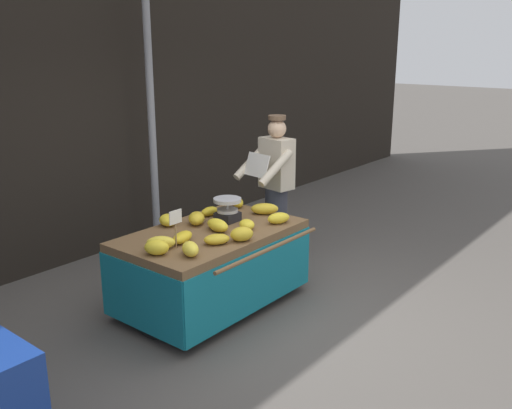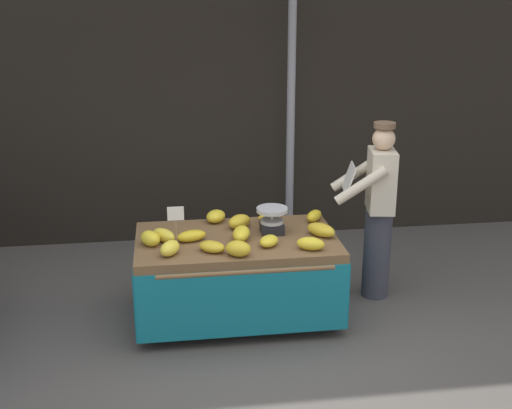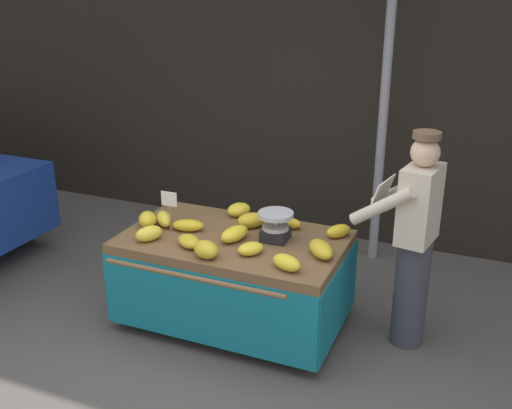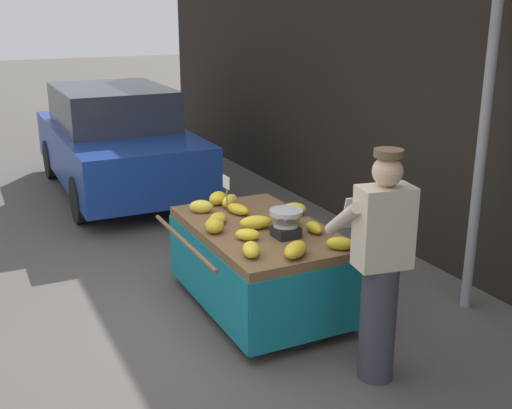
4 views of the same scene
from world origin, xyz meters
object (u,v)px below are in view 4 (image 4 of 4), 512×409
Objects in this scene: banana_bunch_12 at (201,206)px; banana_bunch_9 at (230,201)px; banana_cart at (260,249)px; banana_bunch_7 at (218,198)px; banana_bunch_4 at (215,225)px; banana_bunch_13 at (238,209)px; weighing_scale at (286,223)px; vendor_person at (380,266)px; banana_bunch_8 at (296,250)px; parked_car at (116,140)px; banana_bunch_2 at (340,243)px; price_sign at (226,186)px; banana_bunch_5 at (314,228)px; banana_bunch_3 at (218,218)px; street_pole at (485,121)px; banana_bunch_0 at (251,249)px; banana_bunch_11 at (248,234)px; banana_bunch_10 at (295,209)px; banana_bunch_6 at (256,222)px; banana_bunch_1 at (287,218)px.

banana_bunch_9 is at bearing 98.76° from banana_bunch_12.
banana_bunch_7 reaches higher than banana_cart.
banana_bunch_4 is 0.81× the size of banana_bunch_13.
vendor_person is (1.04, 0.19, -0.02)m from weighing_scale.
parked_car is (-5.08, -0.11, -0.08)m from banana_bunch_8.
banana_bunch_13 is (-1.17, -0.35, -0.00)m from banana_bunch_2.
price_sign is at bearing -169.48° from vendor_person.
banana_cart is at bearing 28.30° from banana_bunch_12.
banana_bunch_9 is 2.02m from vendor_person.
price_sign is at bearing -179.01° from banana_bunch_8.
parked_car is (-4.31, 0.24, -0.09)m from banana_bunch_4.
banana_bunch_5 is at bearing 21.24° from banana_bunch_7.
banana_bunch_13 is (-0.74, -0.37, 0.00)m from banana_bunch_5.
price_sign reaches higher than banana_bunch_3.
banana_bunch_4 is at bearing -137.43° from banana_bunch_2.
street_pole is 12.96× the size of banana_bunch_13.
banana_bunch_0 is 0.95× the size of banana_bunch_9.
banana_bunch_5 is 1.03× the size of banana_bunch_11.
parked_car reaches higher than banana_bunch_12.
banana_bunch_13 is at bearing 24.72° from price_sign.
banana_bunch_8 reaches higher than banana_bunch_11.
vendor_person reaches higher than banana_bunch_13.
banana_bunch_13 is (-1.14, 0.04, -0.01)m from banana_bunch_8.
weighing_scale is 1.38× the size of banana_bunch_11.
street_pole is 2.43m from banana_bunch_4.
vendor_person is (1.76, 0.29, 0.05)m from banana_bunch_13.
banana_bunch_0 is 0.83m from banana_bunch_3.
banana_bunch_9 reaches higher than banana_bunch_10.
weighing_scale reaches higher than banana_bunch_12.
price_sign is at bearing 146.55° from banana_bunch_4.
parked_car is (-4.67, -0.25, -0.14)m from weighing_scale.
banana_bunch_7 is at bearing -178.10° from banana_bunch_6.
weighing_scale is 1.26× the size of banana_bunch_2.
price_sign is 0.69m from banana_bunch_1.
weighing_scale is 1.29× the size of banana_bunch_10.
banana_bunch_7 is (-0.22, 0.00, -0.18)m from price_sign.
banana_bunch_10 is at bearing 169.92° from banana_bunch_5.
street_pole is at bearing 55.49° from banana_bunch_12.
banana_bunch_6 is at bearing 150.63° from banana_bunch_0.
banana_bunch_8 is at bearing 24.07° from banana_bunch_4.
parked_car is at bearing 179.18° from banana_bunch_11.
banana_bunch_12 reaches higher than banana_bunch_5.
weighing_scale is 0.60m from banana_bunch_10.
weighing_scale reaches higher than banana_bunch_4.
banana_bunch_7 is at bearing -179.34° from banana_bunch_8.
parked_car reaches higher than banana_bunch_4.
banana_cart is 0.74m from banana_bunch_0.
banana_bunch_9 is at bearing 2.56° from parked_car.
weighing_scale is at bearing 24.76° from banana_bunch_6.
banana_bunch_0 is 1.36m from banana_bunch_7.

